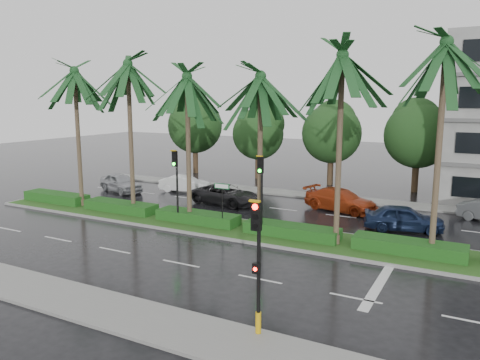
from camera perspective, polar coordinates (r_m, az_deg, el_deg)
The scene contains 17 objects.
ground at distance 25.86m, azimuth -0.79°, elevation -6.79°, with size 120.00×120.00×0.00m, color black.
near_sidewalk at distance 18.14m, azimuth -17.03°, elevation -14.53°, with size 40.00×2.40×0.12m, color gray.
far_sidewalk at distance 36.50m, azimuth 8.33°, elevation -1.84°, with size 40.00×2.00×0.12m, color gray.
median at distance 26.68m, azimuth 0.25°, elevation -6.08°, with size 36.00×4.00×0.15m.
hedge at distance 26.58m, azimuth 0.25°, elevation -5.31°, with size 35.20×1.40×0.60m.
lane_markings at distance 24.22m, azimuth 5.08°, elevation -7.98°, with size 34.00×13.06×0.01m.
palm_row at distance 26.29m, azimuth -2.18°, elevation 12.36°, with size 26.30×4.20×10.51m.
signal_near at distance 14.53m, azimuth 2.14°, elevation -9.94°, with size 0.34×0.45×4.36m.
signal_median_left at distance 27.52m, azimuth -7.82°, elevation 0.55°, with size 0.34×0.42×4.36m.
signal_median_right at distance 24.75m, azimuth 2.57°, elevation -0.42°, with size 0.34×0.42×4.36m.
street_sign at distance 26.22m, azimuth -2.21°, elevation -1.77°, with size 0.95×0.09×2.60m.
bg_trees at distance 40.99m, azimuth 11.84°, elevation 6.13°, with size 33.45×5.51×7.96m.
car_silver at distance 38.75m, azimuth -14.34°, elevation -0.32°, with size 4.40×1.77×1.50m, color #9D9FA4.
car_white at distance 37.87m, azimuth -6.77°, elevation -0.44°, with size 4.03×1.41×1.33m, color white.
car_darkgrey at distance 33.23m, azimuth -1.77°, elevation -1.78°, with size 5.02×2.31×1.39m, color black.
car_red at distance 31.98m, azimuth 12.20°, elevation -2.40°, with size 5.07×2.06×1.47m, color #A33211.
car_blue at distance 28.17m, azimuth 19.33°, elevation -4.39°, with size 4.36×1.76×1.49m, color #162242.
Camera 1 is at (11.94, -21.69, 7.44)m, focal length 35.00 mm.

